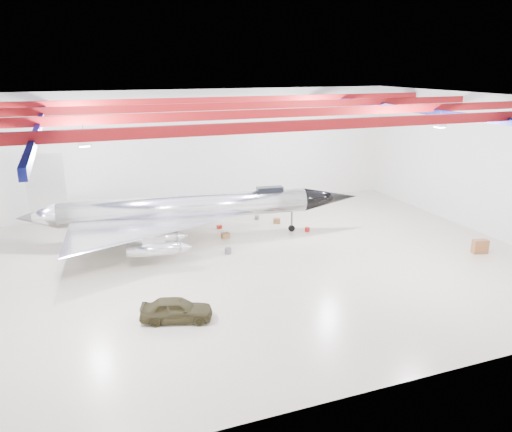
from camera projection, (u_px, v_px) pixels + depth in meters
name	position (u px, v px, depth m)	size (l,w,h in m)	color
floor	(247.00, 264.00, 34.25)	(40.00, 40.00, 0.00)	beige
wall_back	(192.00, 150.00, 46.07)	(40.00, 40.00, 0.00)	silver
wall_right	(485.00, 165.00, 39.44)	(30.00, 30.00, 0.00)	silver
ceiling	(246.00, 100.00, 31.06)	(40.00, 40.00, 0.00)	#0A0F38
ceiling_structure	(246.00, 111.00, 31.25)	(39.50, 29.50, 1.08)	maroon
jet_aircraft	(186.00, 211.00, 38.23)	(26.35, 16.70, 7.19)	silver
jeep	(176.00, 309.00, 26.45)	(1.53, 3.81, 1.30)	#312C18
desk	(480.00, 247.00, 36.02)	(1.10, 0.55, 1.00)	brown
crate_ply	(147.00, 251.00, 36.09)	(0.56, 0.45, 0.39)	olive
toolbox_red	(219.00, 227.00, 41.57)	(0.39, 0.31, 0.27)	#AA1711
engine_drum	(228.00, 251.00, 35.98)	(0.49, 0.49, 0.44)	#59595B
parts_bin	(277.00, 221.00, 42.91)	(0.62, 0.49, 0.43)	olive
crate_small	(115.00, 240.00, 38.44)	(0.43, 0.35, 0.30)	#59595B
tool_chest	(307.00, 229.00, 40.78)	(0.39, 0.39, 0.35)	#AA1711
oil_barrel	(225.00, 236.00, 39.22)	(0.61, 0.49, 0.42)	olive
spares_box	(257.00, 218.00, 43.95)	(0.40, 0.40, 0.36)	#59595B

